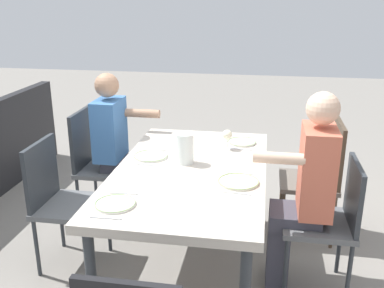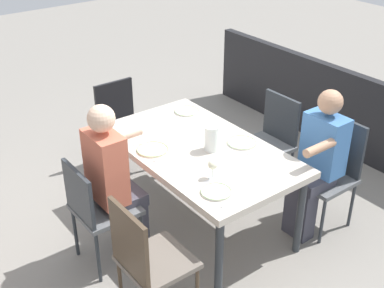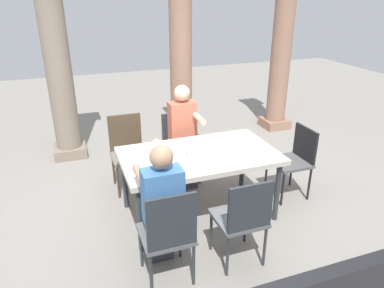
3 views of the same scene
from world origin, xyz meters
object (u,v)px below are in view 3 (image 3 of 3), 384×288
(diner_man_white, at_px, (184,134))
(plate_1, at_px, (195,167))
(chair_mid_north, at_px, (180,141))
(chair_mid_south, at_px, (243,216))
(plate_0, at_px, (140,149))
(dining_table, at_px, (199,159))
(water_pitcher, at_px, (192,149))
(chair_west_north, at_px, (128,148))
(chair_west_south, at_px, (168,232))
(chair_head_east, at_px, (295,157))
(stone_column_near, at_px, (57,59))
(stone_column_centre, at_px, (181,60))
(stone_column_far, at_px, (281,55))
(plate_3, at_px, (262,157))
(diner_woman_green, at_px, (161,205))
(plate_2, at_px, (203,140))
(wine_glass_0, at_px, (156,143))

(diner_man_white, relative_size, plate_1, 5.56)
(chair_mid_north, relative_size, diner_man_white, 0.68)
(chair_mid_south, bearing_deg, plate_0, 118.45)
(dining_table, height_order, water_pitcher, water_pitcher)
(chair_west_north, height_order, water_pitcher, water_pitcher)
(chair_west_south, xyz_separation_m, chair_head_east, (1.89, 0.92, -0.02))
(stone_column_near, height_order, plate_0, stone_column_near)
(stone_column_centre, bearing_deg, dining_table, -103.39)
(stone_column_far, height_order, plate_3, stone_column_far)
(chair_west_north, distance_m, chair_mid_south, 1.96)
(stone_column_centre, distance_m, plate_1, 2.65)
(water_pitcher, bearing_deg, diner_woman_green, -128.81)
(diner_woman_green, distance_m, plate_2, 1.33)
(wine_glass_0, bearing_deg, chair_west_north, 105.88)
(chair_mid_north, xyz_separation_m, diner_man_white, (0.00, -0.17, 0.18))
(chair_west_north, xyz_separation_m, plate_0, (0.04, -0.62, 0.23))
(chair_mid_south, xyz_separation_m, plate_0, (-0.66, 1.22, 0.25))
(chair_head_east, relative_size, water_pitcher, 4.22)
(plate_0, bearing_deg, diner_woman_green, -92.51)
(plate_0, xyz_separation_m, plate_2, (0.77, 0.03, -0.00))
(chair_west_south, xyz_separation_m, plate_3, (1.22, 0.60, 0.24))
(chair_mid_south, xyz_separation_m, plate_2, (0.11, 1.24, 0.25))
(stone_column_far, bearing_deg, plate_2, -139.75)
(dining_table, height_order, chair_head_east, chair_head_east)
(water_pitcher, bearing_deg, plate_0, 143.97)
(stone_column_near, height_order, stone_column_centre, stone_column_near)
(dining_table, distance_m, chair_head_east, 1.28)
(chair_mid_south, relative_size, stone_column_centre, 0.33)
(chair_west_north, bearing_deg, dining_table, -55.70)
(stone_column_far, bearing_deg, chair_west_south, -134.01)
(water_pitcher, bearing_deg, chair_mid_north, 79.96)
(chair_mid_north, relative_size, plate_0, 4.12)
(diner_woman_green, bearing_deg, plate_3, 18.12)
(chair_west_north, xyz_separation_m, chair_west_south, (0.00, -1.84, -0.00))
(dining_table, height_order, chair_west_south, chair_west_south)
(dining_table, bearing_deg, plate_3, -28.26)
(chair_mid_north, distance_m, chair_head_east, 1.50)
(diner_man_white, distance_m, stone_column_centre, 1.64)
(plate_2, distance_m, water_pitcher, 0.48)
(diner_man_white, xyz_separation_m, stone_column_far, (2.29, 1.44, 0.63))
(chair_west_south, height_order, plate_2, chair_west_south)
(dining_table, height_order, wine_glass_0, wine_glass_0)
(chair_west_south, relative_size, diner_woman_green, 0.75)
(diner_man_white, bearing_deg, dining_table, -96.03)
(plate_2, bearing_deg, diner_man_white, 104.05)
(plate_0, bearing_deg, chair_west_north, 93.87)
(wine_glass_0, bearing_deg, chair_mid_north, 54.88)
(chair_west_south, xyz_separation_m, stone_column_near, (-0.70, 3.10, 0.96))
(chair_head_east, bearing_deg, chair_mid_north, 142.58)
(chair_head_east, distance_m, stone_column_near, 3.52)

